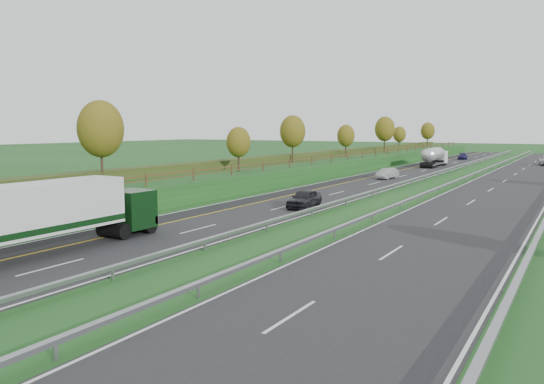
{
  "coord_description": "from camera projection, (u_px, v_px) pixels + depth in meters",
  "views": [
    {
      "loc": [
        24.53,
        -6.0,
        7.14
      ],
      "look_at": [
        3.74,
        28.97,
        2.2
      ],
      "focal_mm": 35.0,
      "sensor_mm": 36.0,
      "label": 1
    }
  ],
  "objects": [
    {
      "name": "ground",
      "position": [
        418.0,
        190.0,
        61.3
      ],
      "size": [
        400.0,
        400.0,
        0.0
      ],
      "primitive_type": "plane",
      "color": "#19481A",
      "rests_on": "ground"
    },
    {
      "name": "near_carriageway",
      "position": [
        368.0,
        182.0,
        69.62
      ],
      "size": [
        10.5,
        200.0,
        0.04
      ],
      "primitive_type": "cube",
      "color": "black",
      "rests_on": "ground"
    },
    {
      "name": "far_carriageway",
      "position": [
        504.0,
        190.0,
        61.25
      ],
      "size": [
        10.5,
        200.0,
        0.04
      ],
      "primitive_type": "cube",
      "color": "black",
      "rests_on": "ground"
    },
    {
      "name": "hard_shoulder",
      "position": [
        342.0,
        181.0,
        71.52
      ],
      "size": [
        3.0,
        200.0,
        0.04
      ],
      "primitive_type": "cube",
      "color": "black",
      "rests_on": "ground"
    },
    {
      "name": "lane_markings",
      "position": [
        416.0,
        185.0,
        66.27
      ],
      "size": [
        26.75,
        200.0,
        0.01
      ],
      "color": "silver",
      "rests_on": "near_carriageway"
    },
    {
      "name": "embankment_left",
      "position": [
        282.0,
        171.0,
        76.1
      ],
      "size": [
        12.0,
        200.0,
        2.0
      ],
      "primitive_type": "cube",
      "color": "#19481A",
      "rests_on": "ground"
    },
    {
      "name": "hedge_left",
      "position": [
        270.0,
        160.0,
        76.93
      ],
      "size": [
        2.2,
        180.0,
        1.1
      ],
      "primitive_type": "cube",
      "color": "#253616",
      "rests_on": "embankment_left"
    },
    {
      "name": "fence_left",
      "position": [
        309.0,
        160.0,
        73.26
      ],
      "size": [
        0.12,
        189.06,
        1.2
      ],
      "color": "#422B19",
      "rests_on": "embankment_left"
    },
    {
      "name": "median_barrier_near",
      "position": [
        411.0,
        180.0,
        66.66
      ],
      "size": [
        0.32,
        200.0,
        0.71
      ],
      "color": "gray",
      "rests_on": "ground"
    },
    {
      "name": "median_barrier_far",
      "position": [
        453.0,
        182.0,
        64.07
      ],
      "size": [
        0.32,
        200.0,
        0.71
      ],
      "color": "gray",
      "rests_on": "ground"
    },
    {
      "name": "trees_left",
      "position": [
        272.0,
        133.0,
        72.39
      ],
      "size": [
        6.64,
        164.3,
        7.66
      ],
      "color": "#2D2116",
      "rests_on": "embankment_left"
    },
    {
      "name": "box_lorry",
      "position": [
        35.0,
        215.0,
        29.26
      ],
      "size": [
        2.58,
        16.28,
        4.06
      ],
      "color": "black",
      "rests_on": "near_carriageway"
    },
    {
      "name": "road_tanker",
      "position": [
        434.0,
        157.0,
        97.64
      ],
      "size": [
        2.4,
        11.22,
        3.46
      ],
      "color": "silver",
      "rests_on": "near_carriageway"
    },
    {
      "name": "car_dark_near",
      "position": [
        304.0,
        199.0,
        47.27
      ],
      "size": [
        2.4,
        4.99,
        1.64
      ],
      "primitive_type": "imported",
      "rotation": [
        0.0,
        0.0,
        0.1
      ],
      "color": "black",
      "rests_on": "near_carriageway"
    },
    {
      "name": "car_silver_mid",
      "position": [
        387.0,
        173.0,
        74.26
      ],
      "size": [
        2.08,
        4.64,
        1.48
      ],
      "primitive_type": "imported",
      "rotation": [
        0.0,
        0.0,
        -0.12
      ],
      "color": "#9E9EA2",
      "rests_on": "near_carriageway"
    },
    {
      "name": "car_small_far",
      "position": [
        463.0,
        156.0,
        119.89
      ],
      "size": [
        2.63,
        5.11,
        1.42
      ],
      "primitive_type": "imported",
      "rotation": [
        0.0,
        0.0,
        0.14
      ],
      "color": "#191647",
      "rests_on": "near_carriageway"
    }
  ]
}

